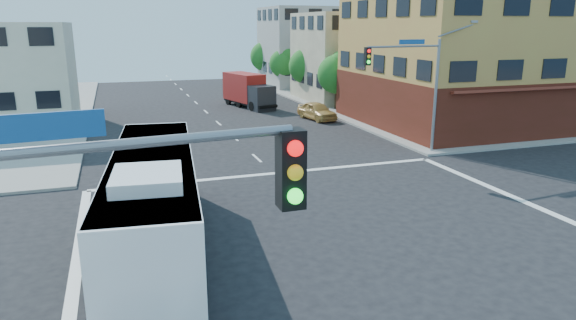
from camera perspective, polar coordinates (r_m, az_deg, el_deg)
name	(u,v)px	position (r m, az deg, el deg)	size (l,w,h in m)	color
ground	(348,241)	(19.49, 6.72, -8.96)	(120.00, 120.00, 0.00)	black
sidewalk_ne	(489,91)	(67.06, 21.40, 7.17)	(50.00, 50.00, 0.15)	gray
corner_building_ne	(481,50)	(44.36, 20.62, 11.40)	(18.10, 15.44, 14.00)	#B79141
building_east_near	(359,57)	(55.93, 7.89, 11.28)	(12.06, 10.06, 9.00)	beige
building_east_far	(311,47)	(68.72, 2.62, 12.46)	(12.06, 10.06, 10.00)	gray
signal_mast_ne	(414,74)	(31.69, 13.83, 9.25)	(7.91, 1.13, 8.07)	gray
signal_mast_sw	(2,309)	(6.27, -29.22, -14.23)	(7.91, 1.01, 8.07)	gray
street_tree_a	(338,72)	(48.38, 5.59, 9.73)	(3.60, 3.60, 5.53)	#352513
street_tree_b	(308,64)	(55.74, 2.19, 10.62)	(3.80, 3.80, 5.79)	#352513
street_tree_c	(284,62)	(63.29, -0.42, 10.87)	(3.40, 3.40, 5.29)	#352513
street_tree_d	(266,55)	(70.89, -2.48, 11.62)	(4.00, 4.00, 6.03)	#352513
transit_bus	(154,201)	(18.54, -14.61, -4.42)	(4.07, 13.13, 3.82)	black
box_truck	(248,91)	(50.50, -4.44, 7.65)	(3.84, 7.42, 3.21)	#242429
parked_car	(317,111)	(43.71, 3.24, 5.47)	(1.76, 4.37, 1.49)	tan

